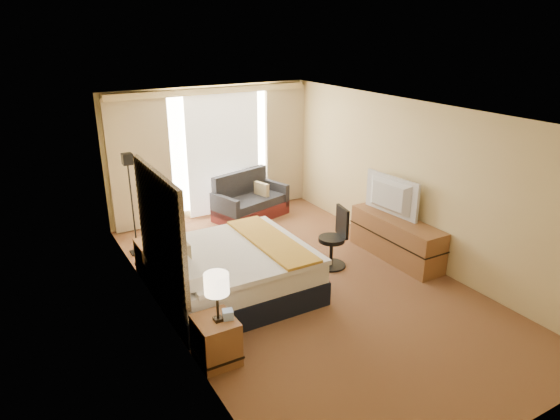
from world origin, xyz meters
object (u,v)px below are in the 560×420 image
lamp_right (150,212)px  lamp_left (217,285)px  loveseat (249,203)px  bed (233,272)px  desk_chair (335,241)px  floor_lamp (130,184)px  nightstand_right (153,258)px  television (387,196)px  media_dresser (396,238)px  nightstand_left (216,340)px

lamp_right → lamp_left: bearing=-90.3°
loveseat → lamp_right: bearing=-165.3°
bed → desk_chair: bearing=1.0°
floor_lamp → desk_chair: size_ratio=1.76×
nightstand_right → lamp_right: 0.74m
floor_lamp → lamp_left: (0.06, -3.43, -0.23)m
desk_chair → television: 1.18m
desk_chair → nightstand_right: bearing=166.6°
nightstand_right → loveseat: size_ratio=0.34×
nightstand_right → lamp_left: (0.03, -2.54, 0.73)m
bed → desk_chair: 1.82m
media_dresser → bed: 2.90m
desk_chair → television: television is taller
loveseat → desk_chair: 2.66m
television → bed: bearing=85.7°
floor_lamp → television: 4.24m
bed → television: (2.84, 0.02, 0.65)m
floor_lamp → nightstand_right: bearing=-88.1°
floor_lamp → lamp_right: 0.89m
nightstand_right → bed: (0.81, -1.22, 0.10)m
bed → floor_lamp: floor_lamp is taller
media_dresser → television: size_ratio=1.59×
media_dresser → loveseat: 3.19m
nightstand_left → lamp_right: 2.65m
lamp_right → television: (3.61, -1.24, 0.01)m
loveseat → floor_lamp: size_ratio=0.92×
floor_lamp → lamp_right: bearing=-85.4°
floor_lamp → lamp_left: floor_lamp is taller
media_dresser → nightstand_left: bearing=-164.2°
bed → lamp_right: 1.61m
floor_lamp → desk_chair: 3.47m
nightstand_right → bed: bearing=-56.4°
nightstand_right → floor_lamp: size_ratio=0.31×
media_dresser → television: bearing=101.4°
nightstand_right → lamp_left: size_ratio=0.93×
bed → lamp_right: size_ratio=3.47×
loveseat → television: bearing=-81.5°
lamp_left → television: size_ratio=0.52×
desk_chair → lamp_left: size_ratio=1.68×
nightstand_left → bed: bed is taller
media_dresser → floor_lamp: size_ratio=1.02×
floor_lamp → media_dresser: bearing=-32.2°
nightstand_right → television: television is taller
bed → lamp_right: lamp_right is taller
media_dresser → loveseat: bearing=113.6°
nightstand_right → media_dresser: media_dresser is taller
lamp_right → television: 3.82m
floor_lamp → desk_chair: bearing=-38.1°
media_dresser → lamp_left: (-3.67, -1.09, 0.66)m
nightstand_left → loveseat: loveseat is taller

